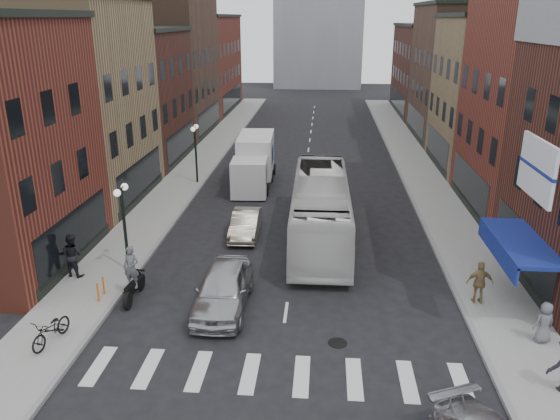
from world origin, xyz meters
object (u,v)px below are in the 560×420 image
object	(u,v)px
parked_bicycle	(51,330)
ped_left_solo	(72,255)
streetlamp_far	(195,143)
sedan_left_near	(223,289)
billboard_sign	(539,171)
ped_right_c	(545,322)
bike_rack	(101,289)
streetlamp_near	(123,212)
transit_bus	(321,209)
sedan_left_far	(246,224)
motorcycle_rider	(132,275)
ped_right_b	(480,283)
box_truck	(254,162)

from	to	relation	value
parked_bicycle	ped_left_solo	bearing A→B (deg)	118.20
streetlamp_far	sedan_left_near	size ratio (longest dim) A/B	0.82
billboard_sign	ped_right_c	size ratio (longest dim) A/B	2.42
ped_left_solo	bike_rack	bearing A→B (deg)	149.35
streetlamp_near	bike_rack	bearing A→B (deg)	-94.24
transit_bus	sedan_left_far	distance (m)	4.07
billboard_sign	motorcycle_rider	distance (m)	15.74
ped_left_solo	streetlamp_far	bearing A→B (deg)	-85.44
ped_left_solo	billboard_sign	bearing A→B (deg)	-175.45
motorcycle_rider	parked_bicycle	bearing A→B (deg)	-110.36
sedan_left_near	ped_left_solo	size ratio (longest dim) A/B	2.56
parked_bicycle	motorcycle_rider	bearing A→B (deg)	75.27
transit_bus	parked_bicycle	world-z (taller)	transit_bus
sedan_left_far	ped_right_c	xyz separation A→B (m)	(11.91, -9.37, 0.25)
ped_right_b	streetlamp_near	bearing A→B (deg)	-5.47
streetlamp_near	transit_bus	world-z (taller)	streetlamp_near
billboard_sign	parked_bicycle	xyz separation A→B (m)	(-16.64, -2.50, -5.47)
box_truck	ped_right_c	size ratio (longest dim) A/B	5.00
billboard_sign	ped_right_c	distance (m)	5.35
streetlamp_near	bike_rack	size ratio (longest dim) A/B	5.14
streetlamp_near	ped_right_b	bearing A→B (deg)	-7.01
billboard_sign	sedan_left_near	size ratio (longest dim) A/B	0.74
ped_right_c	sedan_left_near	bearing A→B (deg)	-25.46
parked_bicycle	streetlamp_far	bearing A→B (deg)	99.79
bike_rack	ped_right_b	distance (m)	15.29
parked_bicycle	ped_left_solo	world-z (taller)	ped_left_solo
ped_right_c	motorcycle_rider	bearing A→B (deg)	-24.83
bike_rack	streetlamp_near	bearing A→B (deg)	85.76
billboard_sign	bike_rack	distance (m)	17.14
sedan_left_far	motorcycle_rider	bearing A→B (deg)	-117.26
ped_left_solo	ped_right_c	size ratio (longest dim) A/B	1.28
box_truck	ped_right_b	distance (m)	19.42
streetlamp_near	sedan_left_near	world-z (taller)	streetlamp_near
ped_left_solo	sedan_left_near	bearing A→B (deg)	176.89
billboard_sign	ped_right_b	size ratio (longest dim) A/B	2.07
streetlamp_far	ped_left_solo	distance (m)	15.06
streetlamp_far	sedan_left_far	bearing A→B (deg)	-62.86
streetlamp_far	ped_right_b	xyz separation A→B (m)	(15.06, -15.85, -1.87)
box_truck	sedan_left_far	bearing A→B (deg)	-88.21
parked_bicycle	box_truck	bearing A→B (deg)	88.62
streetlamp_near	box_truck	bearing A→B (deg)	74.16
sedan_left_far	ped_left_solo	bearing A→B (deg)	-141.83
motorcycle_rider	ped_right_b	xyz separation A→B (m)	(13.96, 0.62, -0.07)
box_truck	ped_right_b	xyz separation A→B (m)	(11.06, -15.96, -0.59)
motorcycle_rider	ped_left_solo	distance (m)	3.70
transit_bus	ped_left_solo	distance (m)	12.18
transit_bus	sedan_left_near	xyz separation A→B (m)	(-3.76, -7.57, -0.82)
sedan_left_near	ped_right_b	size ratio (longest dim) A/B	2.82
transit_bus	parked_bicycle	distance (m)	14.23
motorcycle_rider	transit_bus	distance (m)	10.44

